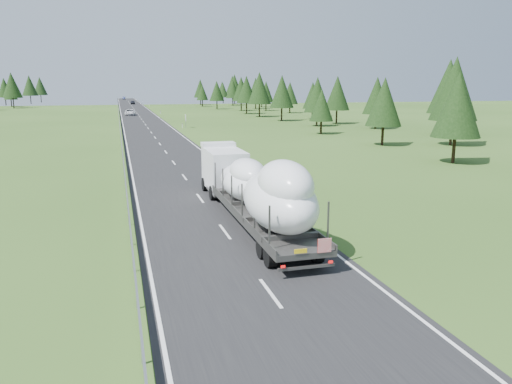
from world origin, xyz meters
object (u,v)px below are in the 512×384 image
object	(u,v)px
highway_sign	(186,119)
distant_van	(130,112)
distant_car_dark	(133,102)
distant_car_blue	(124,98)
boat_truck	(254,186)

from	to	relation	value
highway_sign	distant_van	bearing A→B (deg)	102.00
distant_van	distant_car_dark	bearing A→B (deg)	90.58
distant_car_blue	distant_car_dark	bearing A→B (deg)	-88.44
distant_car_dark	distant_car_blue	size ratio (longest dim) A/B	0.95
distant_van	distant_car_blue	distance (m)	153.63
highway_sign	distant_van	size ratio (longest dim) A/B	0.43
distant_car_dark	distant_car_blue	bearing A→B (deg)	95.59
boat_truck	distant_car_blue	distance (m)	267.87
highway_sign	distant_car_dark	xyz separation A→B (m)	(-6.16, 124.94, -1.03)
boat_truck	distant_van	distance (m)	114.30
distant_van	boat_truck	bearing A→B (deg)	-84.97
boat_truck	distant_car_dark	distance (m)	194.84
highway_sign	distant_car_blue	distance (m)	198.15
highway_sign	boat_truck	distance (m)	70.08
distant_car_dark	boat_truck	bearing A→B (deg)	-86.12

